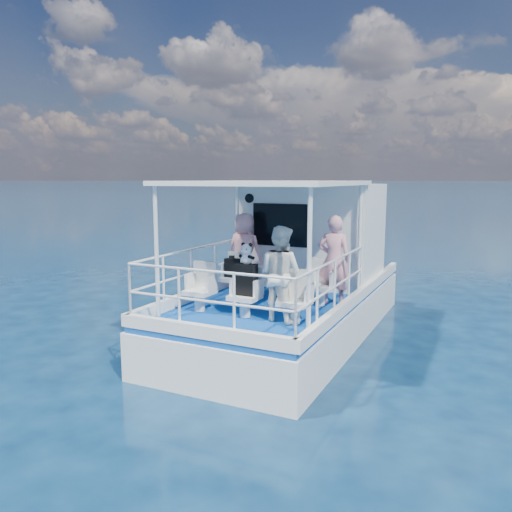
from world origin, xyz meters
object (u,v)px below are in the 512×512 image
(passenger_port_fwd, at_px, (244,251))
(panda, at_px, (247,254))
(backpack_center, at_px, (246,280))
(passenger_stbd_aft, at_px, (280,274))

(passenger_port_fwd, relative_size, panda, 4.51)
(passenger_port_fwd, distance_m, backpack_center, 2.27)
(passenger_stbd_aft, bearing_deg, passenger_port_fwd, -35.99)
(passenger_stbd_aft, distance_m, panda, 0.66)
(backpack_center, relative_size, panda, 1.48)
(passenger_port_fwd, height_order, panda, passenger_port_fwd)
(backpack_center, xyz_separation_m, panda, (0.01, 0.01, 0.44))
(backpack_center, bearing_deg, passenger_port_fwd, 117.72)
(passenger_port_fwd, distance_m, passenger_stbd_aft, 2.55)
(panda, bearing_deg, backpack_center, -146.46)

